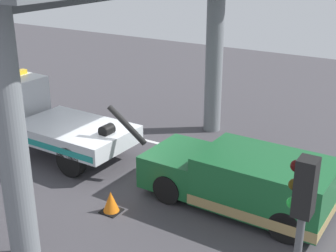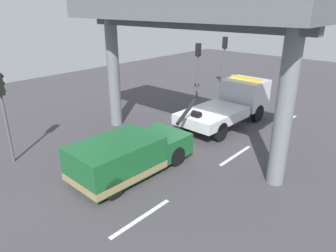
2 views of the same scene
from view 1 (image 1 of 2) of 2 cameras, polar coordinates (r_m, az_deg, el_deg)
The scene contains 8 objects.
ground_plane at distance 15.05m, azimuth -6.19°, elevation -5.53°, with size 60.00×40.00×0.10m, color #423F44.
lane_stripe_west at distance 14.83m, azimuth 19.00°, elevation -6.85°, with size 2.60×0.16×0.01m, color silver.
lane_stripe_mid at distance 16.86m, azimuth -1.10°, elevation -2.18°, with size 2.60×0.16×0.01m, color silver.
lane_stripe_east at distance 20.51m, azimuth -15.39°, elevation 1.35°, with size 2.60×0.16×0.01m, color silver.
tow_truck_white at distance 16.91m, azimuth -16.19°, elevation 1.38°, with size 7.28×2.55×2.46m.
towed_van_green at distance 12.74m, azimuth 9.47°, elevation -6.72°, with size 5.25×2.32×1.58m.
traffic_light_near at distance 7.22m, azimuth 16.00°, elevation -11.49°, with size 0.39×0.32×3.92m.
traffic_cone_orange at distance 12.65m, azimuth -7.08°, elevation -9.35°, with size 0.51×0.51×0.61m.
Camera 1 is at (-8.36, 10.57, 6.66)m, focal length 49.24 mm.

